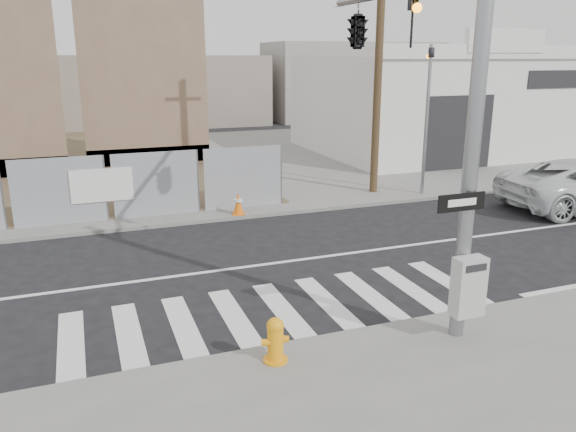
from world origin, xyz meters
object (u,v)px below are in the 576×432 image
object	(u,v)px
signal_pole	(390,63)
traffic_cone_d	(238,204)
auto_shop	(432,104)
traffic_cone_c	(30,215)
fire_hydrant	(275,340)

from	to	relation	value
signal_pole	traffic_cone_d	distance (m)	7.76
traffic_cone_d	auto_shop	bearing A→B (deg)	33.91
signal_pole	traffic_cone_c	world-z (taller)	signal_pole
auto_shop	traffic_cone_d	distance (m)	15.81
auto_shop	fire_hydrant	world-z (taller)	auto_shop
traffic_cone_c	traffic_cone_d	world-z (taller)	traffic_cone_d
signal_pole	traffic_cone_d	size ratio (longest dim) A/B	9.87
fire_hydrant	traffic_cone_c	bearing A→B (deg)	135.32
signal_pole	traffic_cone_c	size ratio (longest dim) A/B	11.02
signal_pole	auto_shop	bearing A→B (deg)	52.54
auto_shop	traffic_cone_c	bearing A→B (deg)	-157.92
traffic_cone_d	traffic_cone_c	bearing A→B (deg)	170.49
traffic_cone_c	auto_shop	bearing A→B (deg)	22.08
auto_shop	fire_hydrant	xyz separation A→B (m)	(-14.85, -17.52, -2.04)
signal_pole	fire_hydrant	xyz separation A→B (m)	(-3.35, -2.50, -4.28)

